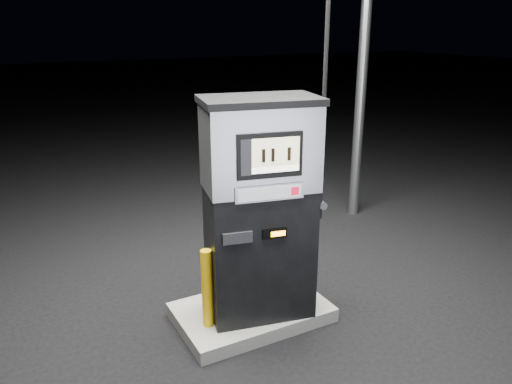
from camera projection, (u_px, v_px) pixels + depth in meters
name	position (u px, v px, depth m)	size (l,w,h in m)	color
ground	(252.00, 318.00, 5.45)	(80.00, 80.00, 0.00)	black
pump_island	(251.00, 312.00, 5.43)	(1.60, 1.00, 0.15)	slate
fuel_dispenser	(260.00, 208.00, 4.96)	(1.31, 0.89, 4.70)	black
bollard_left	(207.00, 289.00, 4.94)	(0.11, 0.11, 0.83)	yellow
bollard_right	(311.00, 258.00, 5.42)	(0.13, 0.13, 0.97)	yellow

